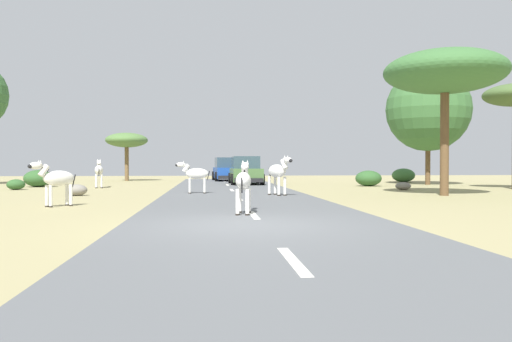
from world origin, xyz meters
name	(u,v)px	position (x,y,z in m)	size (l,w,h in m)	color
ground_plane	(244,227)	(0.00, 0.00, 0.00)	(90.00, 90.00, 0.00)	#998E60
road	(262,226)	(0.37, 0.00, 0.03)	(6.00, 64.00, 0.05)	#56595B
lane_markings	(267,231)	(0.37, -1.00, 0.05)	(0.16, 56.00, 0.01)	silver
zebra_0	(278,172)	(2.06, 9.74, 1.01)	(0.96, 1.61, 1.62)	silver
zebra_1	(195,174)	(-1.33, 11.47, 0.89)	(1.50, 0.42, 1.41)	silver
zebra_2	(244,182)	(0.15, 2.37, 0.88)	(0.52, 1.47, 1.39)	silver
zebra_3	(99,171)	(-6.76, 17.98, 0.95)	(0.66, 1.68, 1.60)	silver
zebra_4	(56,179)	(-5.47, 5.63, 0.87)	(1.26, 1.19, 1.45)	silver
car_0	(227,170)	(0.62, 27.71, 0.85)	(2.25, 4.45, 1.74)	#1E479E
car_1	(246,171)	(1.57, 21.27, 0.85)	(2.07, 4.37, 1.74)	#476B38
tree_0	(428,110)	(13.02, 20.25, 4.73)	(5.24, 5.24, 7.35)	brown
tree_3	(445,73)	(9.05, 9.72, 5.12)	(5.02, 5.02, 6.04)	brown
tree_6	(127,141)	(-7.02, 29.15, 3.10)	(3.20, 3.20, 3.70)	brown
bush_1	(16,185)	(-10.53, 16.23, 0.27)	(0.90, 0.81, 0.54)	#2D5628
bush_2	(368,178)	(8.66, 18.62, 0.46)	(1.54, 1.39, 0.93)	#2D5628
bush_3	(403,175)	(13.17, 24.64, 0.49)	(1.64, 1.48, 0.98)	#386633
bush_4	(38,178)	(-10.45, 19.42, 0.49)	(1.62, 1.46, 0.97)	#2D5628
rock_0	(77,190)	(-6.21, 11.09, 0.24)	(0.84, 0.66, 0.47)	gray
rock_1	(403,186)	(9.05, 14.21, 0.20)	(0.80, 0.61, 0.40)	gray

